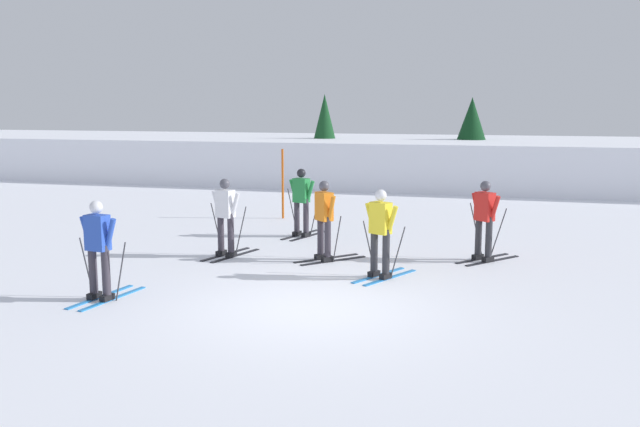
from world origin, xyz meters
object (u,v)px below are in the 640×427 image
object	(u,v)px
skier_blue	(99,247)
skier_orange	(324,218)
skier_red	(485,218)
skier_green	(302,200)
skier_yellow	(381,231)
conifer_far_left	(325,128)
skier_white	(226,215)
conifer_far_right	(471,131)
trail_marker_pole	(283,184)

from	to	relation	value
skier_blue	skier_orange	bearing A→B (deg)	52.87
skier_orange	skier_red	size ratio (longest dim) A/B	1.00
skier_red	skier_green	size ratio (longest dim) A/B	1.00
skier_red	skier_blue	world-z (taller)	same
skier_red	skier_green	xyz separation A→B (m)	(-4.49, 1.62, 0.00)
skier_blue	skier_yellow	bearing A→B (deg)	31.94
skier_yellow	conifer_far_left	bearing A→B (deg)	108.09
skier_red	skier_white	world-z (taller)	same
conifer_far_left	conifer_far_right	distance (m)	6.25
skier_yellow	skier_red	distance (m)	2.74
skier_orange	trail_marker_pole	distance (m)	5.61
trail_marker_pole	conifer_far_left	distance (m)	10.36
skier_orange	skier_green	bearing A→B (deg)	116.54
skier_green	conifer_far_right	bearing A→B (deg)	75.20
skier_green	conifer_far_left	world-z (taller)	conifer_far_left
trail_marker_pole	skier_blue	bearing A→B (deg)	-92.37
skier_white	conifer_far_left	distance (m)	15.50
skier_orange	skier_white	world-z (taller)	same
trail_marker_pole	conifer_far_right	xyz separation A→B (m)	(4.83, 10.77, 1.16)
conifer_far_left	conifer_far_right	xyz separation A→B (m)	(6.22, 0.59, -0.10)
skier_green	conifer_far_right	xyz separation A→B (m)	(3.51, 13.30, 1.26)
conifer_far_right	skier_blue	bearing A→B (deg)	-104.83
skier_blue	trail_marker_pole	distance (m)	8.85
skier_red	skier_white	xyz separation A→B (m)	(-5.43, -1.01, -0.00)
skier_orange	conifer_far_right	size ratio (longest dim) A/B	0.48
skier_orange	skier_yellow	distance (m)	1.82
skier_white	conifer_far_right	distance (m)	16.58
skier_white	skier_yellow	bearing A→B (deg)	-15.63
skier_red	conifer_far_right	size ratio (longest dim) A/B	0.48
skier_blue	trail_marker_pole	bearing A→B (deg)	87.63
skier_white	conifer_far_right	bearing A→B (deg)	74.39
conifer_far_left	skier_yellow	bearing A→B (deg)	-71.91
skier_orange	conifer_far_left	world-z (taller)	conifer_far_left
skier_red	skier_yellow	bearing A→B (deg)	-132.85
trail_marker_pole	skier_white	bearing A→B (deg)	-85.79
skier_white	trail_marker_pole	size ratio (longest dim) A/B	0.85
trail_marker_pole	conifer_far_right	world-z (taller)	conifer_far_right
skier_orange	trail_marker_pole	bearing A→B (deg)	117.03
skier_blue	skier_green	size ratio (longest dim) A/B	1.00
conifer_far_left	skier_red	bearing A→B (deg)	-63.33
skier_red	conifer_far_left	world-z (taller)	conifer_far_left
skier_white	skier_blue	world-z (taller)	same
skier_blue	skier_white	bearing A→B (deg)	78.57
skier_blue	skier_green	world-z (taller)	same
skier_white	trail_marker_pole	world-z (taller)	trail_marker_pole
conifer_far_left	conifer_far_right	world-z (taller)	conifer_far_left
skier_white	conifer_far_left	world-z (taller)	conifer_far_left
skier_yellow	conifer_far_right	world-z (taller)	conifer_far_right
skier_yellow	skier_blue	bearing A→B (deg)	-148.06
skier_orange	skier_red	distance (m)	3.37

